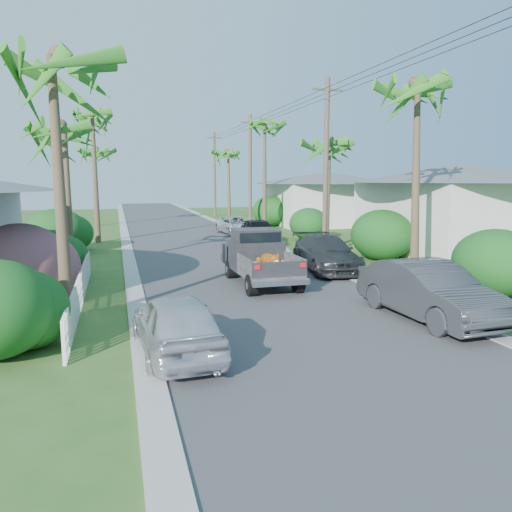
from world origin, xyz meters
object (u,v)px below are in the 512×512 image
object	(u,v)px
parked_car_ln	(176,325)
parked_car_rf	(259,232)
house_right_near	(460,212)
utility_pole_d	(215,174)
house_right_far	(325,201)
palm_l_c	(92,114)
palm_l_b	(64,127)
parked_car_rd	(237,225)
utility_pole_c	(250,171)
pickup_truck	(258,257)
parked_car_rn	(428,292)
palm_l_d	(93,150)
palm_r_b	(329,143)
palm_l_a	(52,59)
palm_r_c	(265,124)
palm_r_d	(229,152)
utility_pole_b	(326,167)
palm_r_a	(421,85)
parked_car_rm	(326,254)

from	to	relation	value
parked_car_ln	parked_car_rf	bearing A→B (deg)	-115.24
parked_car_ln	house_right_near	size ratio (longest dim) A/B	0.46
parked_car_ln	utility_pole_d	world-z (taller)	utility_pole_d
utility_pole_d	house_right_far	bearing A→B (deg)	-60.35
palm_l_c	utility_pole_d	xyz separation A→B (m)	(11.60, 21.00, -3.31)
palm_l_c	utility_pole_d	size ratio (longest dim) A/B	1.02
palm_l_b	utility_pole_d	xyz separation A→B (m)	(12.40, 31.00, -1.55)
parked_car_rd	utility_pole_c	distance (m)	5.73
pickup_truck	utility_pole_d	xyz separation A→B (m)	(5.21, 35.63, 3.59)
parked_car_rn	palm_l_c	distance (m)	24.15
palm_l_b	palm_l_d	bearing A→B (deg)	89.22
palm_l_b	palm_l_c	world-z (taller)	palm_l_c
utility_pole_d	parked_car_rd	bearing A→B (deg)	-96.13
palm_l_b	utility_pole_c	world-z (taller)	utility_pole_c
parked_car_rn	palm_r_b	xyz separation A→B (m)	(3.00, 13.99, 5.13)
palm_l_c	palm_l_d	world-z (taller)	palm_l_c
palm_l_a	palm_r_c	xyz separation A→B (m)	(12.40, 23.00, 1.18)
palm_l_c	parked_car_rd	bearing A→B (deg)	13.85
parked_car_rn	palm_r_c	bearing A→B (deg)	80.97
parked_car_ln	palm_l_d	world-z (taller)	palm_l_d
palm_r_d	house_right_far	size ratio (longest dim) A/B	0.89
house_right_near	utility_pole_b	xyz separation A→B (m)	(-7.40, 1.00, 2.38)
palm_l_b	utility_pole_b	distance (m)	12.54
pickup_truck	parked_car_rf	world-z (taller)	pickup_truck
parked_car_rd	parked_car_ln	size ratio (longest dim) A/B	1.12
palm_r_a	pickup_truck	bearing A→B (deg)	166.98
palm_l_c	palm_r_a	xyz separation A→B (m)	(12.30, -16.00, -0.49)
parked_car_rd	palm_r_d	xyz separation A→B (m)	(2.90, 15.63, 6.09)
palm_r_d	house_right_far	bearing A→B (deg)	-56.98
palm_l_c	palm_l_d	bearing A→B (deg)	92.39
parked_car_ln	utility_pole_c	size ratio (longest dim) A/B	0.46
parked_car_rf	house_right_far	size ratio (longest dim) A/B	0.51
parked_car_rm	parked_car_rf	world-z (taller)	parked_car_rf
parked_car_ln	palm_l_c	size ratio (longest dim) A/B	0.45
palm_r_a	house_right_near	size ratio (longest dim) A/B	0.97
palm_r_a	palm_r_c	size ratio (longest dim) A/B	0.93
parked_car_rn	parked_car_rf	world-z (taller)	parked_car_rn
palm_l_c	house_right_far	xyz separation A→B (m)	(19.00, 8.00, -5.79)
palm_r_a	utility_pole_b	world-z (taller)	utility_pole_b
palm_l_a	palm_l_d	distance (m)	31.01
palm_l_d	palm_r_c	bearing A→B (deg)	-32.21
house_right_near	utility_pole_b	bearing A→B (deg)	172.30
parked_car_rm	palm_r_a	bearing A→B (deg)	-46.30
pickup_truck	parked_car_rf	distance (m)	11.63
palm_r_d	utility_pole_d	size ratio (longest dim) A/B	0.89
pickup_truck	palm_r_a	size ratio (longest dim) A/B	0.59
house_right_near	utility_pole_b	distance (m)	7.84
parked_car_rf	palm_l_a	xyz separation A→B (m)	(-9.80, -15.55, 6.15)
pickup_truck	palm_r_c	xyz separation A→B (m)	(5.81, 18.63, 7.10)
palm_l_b	palm_l_d	xyz separation A→B (m)	(0.30, 22.00, 0.29)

